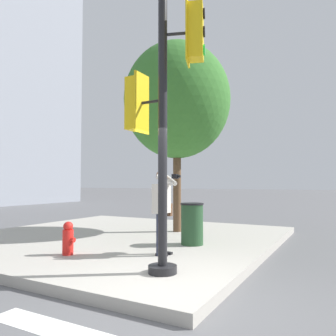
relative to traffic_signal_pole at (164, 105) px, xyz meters
name	(u,v)px	position (x,y,z in m)	size (l,w,h in m)	color
ground_plane	(174,307)	(-0.81, -0.60, -2.89)	(160.00, 160.00, 0.00)	#5B5B5E
sidewalk_corner	(120,238)	(2.69, 2.90, -2.81)	(8.00, 8.00, 0.17)	#ADA89E
traffic_signal_pole	(164,105)	(0.00, 0.00, 0.00)	(0.58, 1.38, 4.71)	black
person_photographer	(162,204)	(1.11, 0.65, -1.70)	(0.58, 0.54, 1.69)	black
street_tree	(177,101)	(4.05, 1.81, 1.20)	(3.19, 3.19, 5.68)	brown
fire_hydrant	(68,238)	(0.21, 2.31, -2.39)	(0.22, 0.28, 0.66)	red
trash_bin	(192,224)	(2.37, 0.57, -2.23)	(0.54, 0.54, 0.97)	#234728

